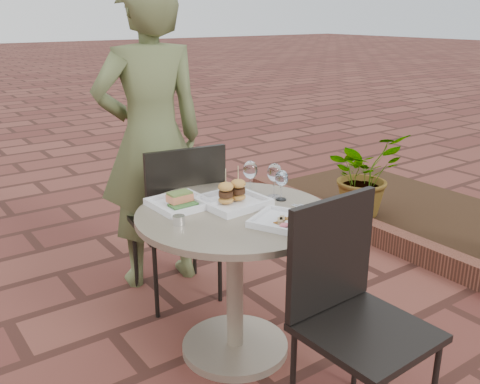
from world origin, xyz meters
TOP-DOWN VIEW (x-y plane):
  - ground at (0.00, 0.00)m, footprint 60.00×60.00m
  - cafe_table at (0.03, -0.08)m, footprint 0.90×0.90m
  - chair_far at (0.06, 0.48)m, footprint 0.50×0.50m
  - chair_near at (0.12, -0.71)m, footprint 0.46×0.46m
  - diner at (0.07, 0.83)m, footprint 0.71×0.53m
  - plate_salmon at (-0.14, 0.13)m, footprint 0.26×0.26m
  - plate_sliders at (0.07, 0.01)m, footprint 0.30×0.30m
  - plate_tuna at (0.12, -0.31)m, footprint 0.32×0.32m
  - wine_glass_right at (0.31, -0.07)m, footprint 0.06×0.06m
  - wine_glass_mid at (0.24, 0.09)m, footprint 0.07×0.07m
  - wine_glass_far at (0.31, -0.02)m, footprint 0.07×0.07m
  - steel_ramekin at (-0.25, -0.06)m, footprint 0.06×0.06m
  - cutlery_set at (0.33, -0.26)m, footprint 0.15×0.22m
  - planter_curb at (1.60, 0.30)m, footprint 0.12×3.00m
  - mulch_bed at (2.30, 0.30)m, footprint 1.30×3.00m
  - potted_plant_a at (1.85, 0.77)m, footprint 0.62×0.55m

SIDE VIEW (x-z plane):
  - ground at x=0.00m, z-range 0.00..0.00m
  - mulch_bed at x=2.30m, z-range 0.00..0.06m
  - planter_curb at x=1.60m, z-range 0.00..0.15m
  - potted_plant_a at x=1.85m, z-range 0.06..0.72m
  - cafe_table at x=0.03m, z-range 0.12..0.85m
  - chair_far at x=0.06m, z-range 0.08..1.01m
  - chair_near at x=0.12m, z-range 0.08..1.01m
  - cutlery_set at x=0.33m, z-range 0.73..0.73m
  - plate_tuna at x=0.12m, z-range 0.73..0.76m
  - steel_ramekin at x=-0.25m, z-range 0.73..0.77m
  - plate_salmon at x=-0.14m, z-range 0.72..0.78m
  - plate_sliders at x=0.07m, z-range 0.67..0.86m
  - wine_glass_right at x=0.31m, z-range 0.76..0.91m
  - wine_glass_far at x=0.31m, z-range 0.77..0.93m
  - wine_glass_mid at x=0.24m, z-range 0.77..0.94m
  - diner at x=0.07m, z-range 0.00..1.78m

